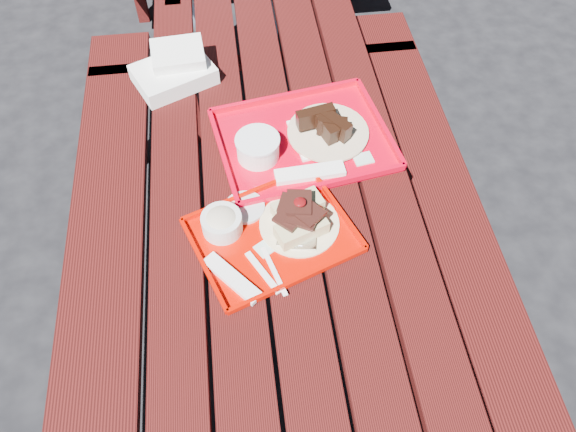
{
  "coord_description": "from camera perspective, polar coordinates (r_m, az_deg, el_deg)",
  "views": [
    {
      "loc": [
        -0.11,
        -0.99,
        1.99
      ],
      "look_at": [
        0.0,
        -0.15,
        0.82
      ],
      "focal_mm": 35.0,
      "sensor_mm": 36.0,
      "label": 1
    }
  ],
  "objects": [
    {
      "name": "white_cloth",
      "position": [
        1.93,
        -11.41,
        14.44
      ],
      "size": [
        0.3,
        0.26,
        0.1
      ],
      "color": "white",
      "rests_on": "picnic_table_near"
    },
    {
      "name": "picnic_table_near",
      "position": [
        1.75,
        -0.62,
        -1.04
      ],
      "size": [
        1.41,
        2.4,
        0.75
      ],
      "color": "#420E0C",
      "rests_on": "ground"
    },
    {
      "name": "near_tray",
      "position": [
        1.48,
        -1.95,
        -1.07
      ],
      "size": [
        0.49,
        0.43,
        0.13
      ],
      "color": "#C50C00",
      "rests_on": "picnic_table_near"
    },
    {
      "name": "far_tray",
      "position": [
        1.68,
        1.37,
        7.73
      ],
      "size": [
        0.56,
        0.47,
        0.08
      ],
      "color": "red",
      "rests_on": "picnic_table_near"
    },
    {
      "name": "ground",
      "position": [
        2.23,
        -0.49,
        -9.29
      ],
      "size": [
        60.0,
        60.0,
        0.0
      ],
      "primitive_type": "plane",
      "color": "black",
      "rests_on": "ground"
    }
  ]
}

